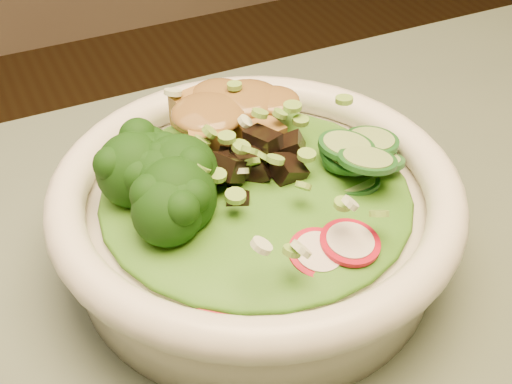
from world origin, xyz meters
name	(u,v)px	position (x,y,z in m)	size (l,w,h in m)	color
salad_bowl	(256,216)	(0.11, 0.17, 0.79)	(0.25, 0.25, 0.07)	silver
lettuce_bed	(256,191)	(0.11, 0.17, 0.81)	(0.19, 0.19, 0.02)	#225E13
broccoli_florets	(161,195)	(0.05, 0.17, 0.82)	(0.07, 0.06, 0.04)	black
radish_slices	(299,253)	(0.10, 0.11, 0.81)	(0.10, 0.04, 0.02)	#A70C21
cucumber_slices	(350,157)	(0.17, 0.16, 0.82)	(0.06, 0.06, 0.03)	#9FC66E
mushroom_heap	(250,163)	(0.11, 0.18, 0.82)	(0.06, 0.06, 0.04)	black
tofu_cubes	(228,124)	(0.11, 0.23, 0.82)	(0.08, 0.06, 0.03)	olive
peanut_sauce	(228,108)	(0.11, 0.23, 0.83)	(0.06, 0.05, 0.01)	brown
scallion_garnish	(256,162)	(0.11, 0.17, 0.83)	(0.18, 0.18, 0.02)	#74AA3C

